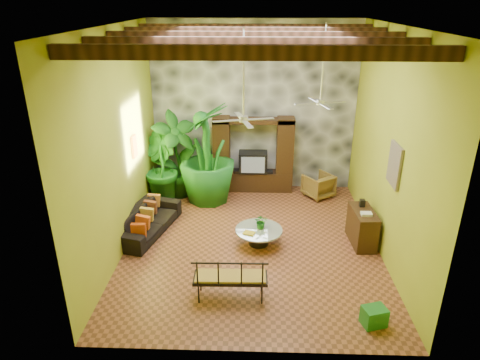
{
  "coord_description": "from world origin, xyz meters",
  "views": [
    {
      "loc": [
        0.03,
        -9.0,
        5.52
      ],
      "look_at": [
        -0.29,
        0.2,
        1.57
      ],
      "focal_mm": 32.0,
      "sensor_mm": 36.0,
      "label": 1
    }
  ],
  "objects_px": {
    "tall_plant_a": "(177,156)",
    "iron_bench": "(230,277)",
    "side_console": "(362,227)",
    "entertainment_center": "(253,160)",
    "green_bin": "(374,316)",
    "wicker_armchair": "(318,185)",
    "tall_plant_b": "(160,167)",
    "sofa": "(147,220)",
    "ceiling_fan_front": "(244,109)",
    "coffee_table": "(259,235)",
    "tall_plant_c": "(207,154)",
    "ceiling_fan_back": "(321,94)"
  },
  "relations": [
    {
      "from": "entertainment_center",
      "to": "coffee_table",
      "type": "height_order",
      "value": "entertainment_center"
    },
    {
      "from": "wicker_armchair",
      "to": "tall_plant_a",
      "type": "bearing_deg",
      "value": -32.32
    },
    {
      "from": "ceiling_fan_back",
      "to": "tall_plant_b",
      "type": "xyz_separation_m",
      "value": [
        -4.25,
        1.06,
        -2.36
      ]
    },
    {
      "from": "iron_bench",
      "to": "green_bin",
      "type": "relative_size",
      "value": 3.48
    },
    {
      "from": "green_bin",
      "to": "tall_plant_c",
      "type": "bearing_deg",
      "value": 124.77
    },
    {
      "from": "tall_plant_a",
      "to": "green_bin",
      "type": "relative_size",
      "value": 6.17
    },
    {
      "from": "iron_bench",
      "to": "side_console",
      "type": "height_order",
      "value": "iron_bench"
    },
    {
      "from": "tall_plant_a",
      "to": "tall_plant_b",
      "type": "xyz_separation_m",
      "value": [
        -0.45,
        -0.3,
        -0.25
      ]
    },
    {
      "from": "wicker_armchair",
      "to": "iron_bench",
      "type": "relative_size",
      "value": 0.53
    },
    {
      "from": "entertainment_center",
      "to": "iron_bench",
      "type": "bearing_deg",
      "value": -94.33
    },
    {
      "from": "entertainment_center",
      "to": "tall_plant_b",
      "type": "xyz_separation_m",
      "value": [
        -2.65,
        -0.88,
        0.08
      ]
    },
    {
      "from": "ceiling_fan_back",
      "to": "tall_plant_a",
      "type": "height_order",
      "value": "ceiling_fan_back"
    },
    {
      "from": "ceiling_fan_front",
      "to": "wicker_armchair",
      "type": "height_order",
      "value": "ceiling_fan_front"
    },
    {
      "from": "green_bin",
      "to": "coffee_table",
      "type": "bearing_deg",
      "value": 127.49
    },
    {
      "from": "coffee_table",
      "to": "green_bin",
      "type": "height_order",
      "value": "coffee_table"
    },
    {
      "from": "sofa",
      "to": "ceiling_fan_back",
      "type": "bearing_deg",
      "value": -64.66
    },
    {
      "from": "side_console",
      "to": "green_bin",
      "type": "bearing_deg",
      "value": -101.49
    },
    {
      "from": "iron_bench",
      "to": "entertainment_center",
      "type": "bearing_deg",
      "value": 84.67
    },
    {
      "from": "tall_plant_b",
      "to": "iron_bench",
      "type": "xyz_separation_m",
      "value": [
        2.25,
        -4.41,
        -0.5
      ]
    },
    {
      "from": "tall_plant_a",
      "to": "coffee_table",
      "type": "bearing_deg",
      "value": -47.86
    },
    {
      "from": "tall_plant_a",
      "to": "tall_plant_b",
      "type": "distance_m",
      "value": 0.59
    },
    {
      "from": "coffee_table",
      "to": "tall_plant_c",
      "type": "bearing_deg",
      "value": 121.45
    },
    {
      "from": "wicker_armchair",
      "to": "tall_plant_a",
      "type": "height_order",
      "value": "tall_plant_a"
    },
    {
      "from": "iron_bench",
      "to": "ceiling_fan_front",
      "type": "bearing_deg",
      "value": 82.47
    },
    {
      "from": "ceiling_fan_back",
      "to": "tall_plant_c",
      "type": "distance_m",
      "value": 3.68
    },
    {
      "from": "tall_plant_a",
      "to": "entertainment_center",
      "type": "bearing_deg",
      "value": 14.6
    },
    {
      "from": "entertainment_center",
      "to": "green_bin",
      "type": "relative_size",
      "value": 5.74
    },
    {
      "from": "sofa",
      "to": "iron_bench",
      "type": "xyz_separation_m",
      "value": [
        2.25,
        -2.58,
        0.21
      ]
    },
    {
      "from": "ceiling_fan_front",
      "to": "tall_plant_c",
      "type": "distance_m",
      "value": 3.54
    },
    {
      "from": "tall_plant_a",
      "to": "iron_bench",
      "type": "xyz_separation_m",
      "value": [
        1.8,
        -4.72,
        -0.75
      ]
    },
    {
      "from": "sofa",
      "to": "tall_plant_a",
      "type": "bearing_deg",
      "value": 3.23
    },
    {
      "from": "tall_plant_b",
      "to": "tall_plant_c",
      "type": "bearing_deg",
      "value": 3.42
    },
    {
      "from": "coffee_table",
      "to": "ceiling_fan_front",
      "type": "bearing_deg",
      "value": -136.98
    },
    {
      "from": "tall_plant_a",
      "to": "iron_bench",
      "type": "bearing_deg",
      "value": -69.08
    },
    {
      "from": "sofa",
      "to": "tall_plant_a",
      "type": "relative_size",
      "value": 0.87
    },
    {
      "from": "sofa",
      "to": "side_console",
      "type": "distance_m",
      "value": 5.31
    },
    {
      "from": "entertainment_center",
      "to": "wicker_armchair",
      "type": "relative_size",
      "value": 3.12
    },
    {
      "from": "ceiling_fan_front",
      "to": "green_bin",
      "type": "bearing_deg",
      "value": -44.09
    },
    {
      "from": "ceiling_fan_front",
      "to": "iron_bench",
      "type": "height_order",
      "value": "ceiling_fan_front"
    },
    {
      "from": "sofa",
      "to": "side_console",
      "type": "bearing_deg",
      "value": -78.72
    },
    {
      "from": "tall_plant_b",
      "to": "side_console",
      "type": "distance_m",
      "value": 5.76
    },
    {
      "from": "wicker_armchair",
      "to": "iron_bench",
      "type": "distance_m",
      "value": 5.41
    },
    {
      "from": "entertainment_center",
      "to": "sofa",
      "type": "relative_size",
      "value": 1.07
    },
    {
      "from": "sofa",
      "to": "entertainment_center",
      "type": "bearing_deg",
      "value": -29.33
    },
    {
      "from": "wicker_armchair",
      "to": "green_bin",
      "type": "xyz_separation_m",
      "value": [
        0.29,
        -5.49,
        -0.17
      ]
    },
    {
      "from": "coffee_table",
      "to": "sofa",
      "type": "bearing_deg",
      "value": 170.25
    },
    {
      "from": "wicker_armchair",
      "to": "tall_plant_b",
      "type": "relative_size",
      "value": 0.37
    },
    {
      "from": "ceiling_fan_front",
      "to": "green_bin",
      "type": "relative_size",
      "value": 4.45
    },
    {
      "from": "ceiling_fan_front",
      "to": "side_console",
      "type": "distance_m",
      "value": 4.14
    },
    {
      "from": "tall_plant_b",
      "to": "side_console",
      "type": "xyz_separation_m",
      "value": [
        5.3,
        -2.18,
        -0.61
      ]
    }
  ]
}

